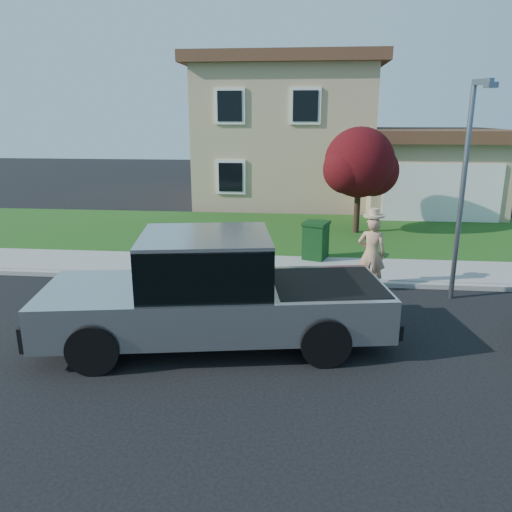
# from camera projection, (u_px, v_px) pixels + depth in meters

# --- Properties ---
(ground) EXTENTS (80.00, 80.00, 0.00)m
(ground) POSITION_uv_depth(u_px,v_px,m) (247.00, 327.00, 10.27)
(ground) COLOR black
(ground) RESTS_ON ground
(curb) EXTENTS (40.00, 0.20, 0.12)m
(curb) POSITION_uv_depth(u_px,v_px,m) (299.00, 281.00, 12.93)
(curb) COLOR gray
(curb) RESTS_ON ground
(sidewalk) EXTENTS (40.00, 2.00, 0.15)m
(sidewalk) POSITION_uv_depth(u_px,v_px,m) (299.00, 268.00, 13.98)
(sidewalk) COLOR gray
(sidewalk) RESTS_ON ground
(lawn) EXTENTS (40.00, 7.00, 0.10)m
(lawn) POSITION_uv_depth(u_px,v_px,m) (301.00, 233.00, 18.30)
(lawn) COLOR #174614
(lawn) RESTS_ON ground
(house) EXTENTS (14.00, 11.30, 6.85)m
(house) POSITION_uv_depth(u_px,v_px,m) (311.00, 137.00, 24.97)
(house) COLOR tan
(house) RESTS_ON ground
(pickup_truck) EXTENTS (6.77, 3.25, 2.14)m
(pickup_truck) POSITION_uv_depth(u_px,v_px,m) (214.00, 294.00, 9.32)
(pickup_truck) COLOR black
(pickup_truck) RESTS_ON ground
(woman) EXTENTS (0.77, 0.59, 2.06)m
(woman) POSITION_uv_depth(u_px,v_px,m) (372.00, 252.00, 12.23)
(woman) COLOR tan
(woman) RESTS_ON ground
(ornamental_tree) EXTENTS (2.74, 2.47, 3.76)m
(ornamental_tree) POSITION_uv_depth(u_px,v_px,m) (360.00, 166.00, 17.59)
(ornamental_tree) COLOR black
(ornamental_tree) RESTS_ON lawn
(trash_bin) EXTENTS (0.88, 0.94, 1.09)m
(trash_bin) POSITION_uv_depth(u_px,v_px,m) (316.00, 240.00, 14.59)
(trash_bin) COLOR #0E3512
(trash_bin) RESTS_ON sidewalk
(street_lamp) EXTENTS (0.40, 0.64, 4.95)m
(street_lamp) POSITION_uv_depth(u_px,v_px,m) (465.00, 180.00, 11.12)
(street_lamp) COLOR slate
(street_lamp) RESTS_ON ground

